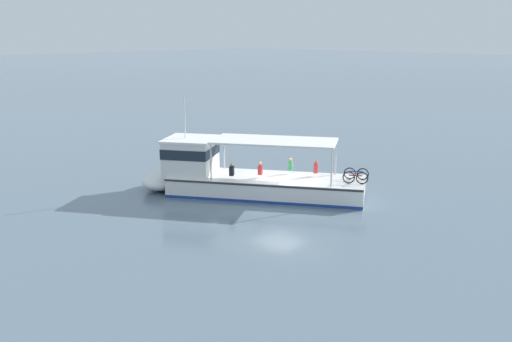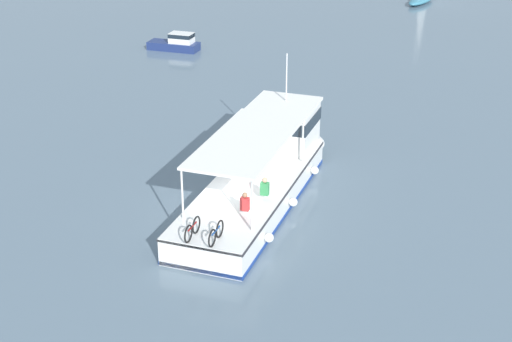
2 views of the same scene
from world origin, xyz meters
name	(u,v)px [view 1 (image 1 of 2)]	position (x,y,z in m)	size (l,w,h in m)	color
ground_plane	(280,199)	(0.00, 0.00, 0.00)	(400.00, 400.00, 0.00)	slate
ferry_main	(238,177)	(2.35, 0.93, 1.02)	(12.41, 9.38, 5.32)	white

